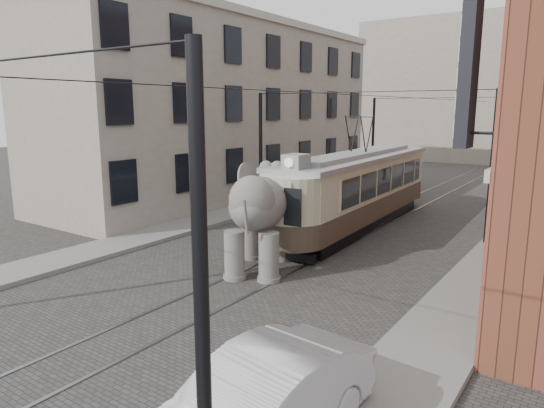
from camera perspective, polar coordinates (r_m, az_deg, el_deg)
The scene contains 10 objects.
ground at distance 17.20m, azimuth 2.09°, elevation -6.72°, with size 120.00×120.00×0.00m, color #3F3D3A.
tram_rails at distance 17.19m, azimuth 2.09°, elevation -6.68°, with size 1.54×80.00×0.02m, color slate, non-canonical shape.
sidewalk_right at distance 15.01m, azimuth 22.07°, elevation -9.97°, with size 2.00×60.00×0.15m, color slate.
sidewalk_left at distance 21.25m, azimuth -12.86°, elevation -3.30°, with size 2.00×60.00×0.15m, color slate.
stucco_building at distance 30.96m, azimuth -5.15°, elevation 10.59°, with size 7.00×24.00×10.00m, color gray.
distant_block at distance 54.55m, azimuth 25.99°, elevation 11.86°, with size 28.00×10.00×14.00m, color gray.
catenary at distance 20.97m, azimuth 9.10°, elevation 4.78°, with size 11.00×30.20×6.00m, color black, non-canonical shape.
tram at distance 22.02m, azimuth 9.97°, elevation 3.67°, with size 2.57×12.46×4.95m, color beige, non-canonical shape.
elephant at distance 16.00m, azimuth -1.53°, elevation -1.72°, with size 3.08×5.60×3.43m, color slate, non-canonical shape.
parked_car at distance 8.13m, azimuth -1.61°, elevation -22.53°, with size 1.63×4.65×1.53m, color #BABABF.
Camera 1 is at (8.80, -13.80, 5.27)m, focal length 32.24 mm.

